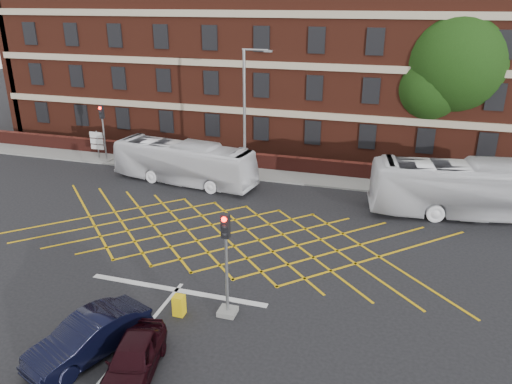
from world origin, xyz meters
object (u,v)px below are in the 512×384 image
(traffic_light_near, at_px, (227,275))
(direction_signs, at_px, (97,142))
(bus_right, at_px, (475,189))
(traffic_light_far, at_px, (105,139))
(street_lamp, at_px, (246,142))
(car_navy, at_px, (89,337))
(bus_left, at_px, (184,163))
(car_maroon, at_px, (134,359))
(utility_cabinet, at_px, (179,305))
(deciduous_tree, at_px, (454,69))

(traffic_light_near, height_order, direction_signs, traffic_light_near)
(direction_signs, bearing_deg, bus_right, -6.72)
(traffic_light_far, relative_size, street_lamp, 0.49)
(car_navy, relative_size, street_lamp, 0.51)
(bus_left, height_order, car_maroon, bus_left)
(traffic_light_near, relative_size, direction_signs, 1.94)
(utility_cabinet, bearing_deg, car_maroon, -89.49)
(bus_right, relative_size, car_maroon, 3.07)
(car_navy, xyz_separation_m, deciduous_tree, (12.42, 26.09, 6.22))
(bus_left, relative_size, utility_cabinet, 11.86)
(car_maroon, distance_m, traffic_light_far, 23.95)
(traffic_light_far, height_order, direction_signs, traffic_light_far)
(bus_right, distance_m, traffic_light_near, 16.36)
(car_maroon, bearing_deg, traffic_light_near, 54.54)
(bus_left, xyz_separation_m, street_lamp, (4.15, 0.54, 1.60))
(bus_right, distance_m, street_lamp, 13.81)
(traffic_light_far, distance_m, utility_cabinet, 21.19)
(street_lamp, height_order, utility_cabinet, street_lamp)
(bus_left, relative_size, traffic_light_near, 2.33)
(bus_left, distance_m, car_navy, 17.37)
(deciduous_tree, height_order, utility_cabinet, deciduous_tree)
(bus_right, bearing_deg, street_lamp, 77.72)
(bus_left, bearing_deg, street_lamp, -74.15)
(traffic_light_near, relative_size, street_lamp, 0.49)
(utility_cabinet, bearing_deg, street_lamp, 97.72)
(bus_left, bearing_deg, deciduous_tree, -52.38)
(direction_signs, bearing_deg, car_navy, -57.25)
(car_maroon, xyz_separation_m, traffic_light_far, (-13.62, 19.67, 1.13))
(car_navy, bearing_deg, direction_signs, 144.02)
(bus_right, xyz_separation_m, car_maroon, (-11.74, -17.02, -0.96))
(deciduous_tree, bearing_deg, bus_left, -150.87)
(car_maroon, xyz_separation_m, traffic_light_near, (1.75, 4.06, 1.13))
(deciduous_tree, height_order, traffic_light_far, deciduous_tree)
(deciduous_tree, relative_size, utility_cabinet, 13.34)
(deciduous_tree, height_order, street_lamp, deciduous_tree)
(street_lamp, height_order, direction_signs, street_lamp)
(car_navy, relative_size, car_maroon, 1.18)
(direction_signs, bearing_deg, car_maroon, -54.00)
(direction_signs, distance_m, utility_cabinet, 22.16)
(bus_left, relative_size, deciduous_tree, 0.89)
(bus_right, distance_m, car_maroon, 20.70)
(utility_cabinet, bearing_deg, bus_right, 49.02)
(bus_left, height_order, street_lamp, street_lamp)
(car_maroon, bearing_deg, utility_cabinet, 78.36)
(bus_left, distance_m, traffic_light_far, 7.88)
(car_maroon, xyz_separation_m, street_lamp, (-1.98, 17.83, 2.36))
(traffic_light_near, distance_m, street_lamp, 14.31)
(bus_right, xyz_separation_m, utility_cabinet, (-11.77, -13.55, -1.18))
(bus_right, bearing_deg, car_maroon, 136.50)
(traffic_light_near, bearing_deg, deciduous_tree, 68.81)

